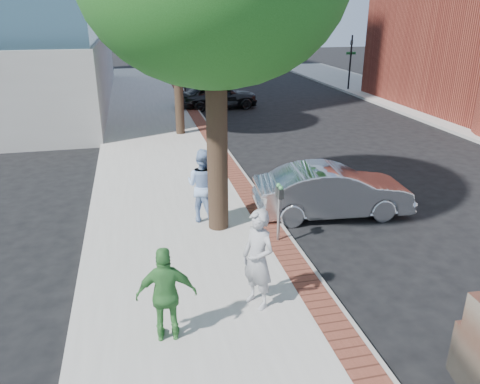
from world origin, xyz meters
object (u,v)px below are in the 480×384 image
object	(u,v)px
person_green	(167,295)
bg_car	(218,95)
person_officer	(203,186)
person_gray	(258,259)
sedan_silver	(333,191)
parking_meter	(279,201)

from	to	relation	value
person_green	bg_car	size ratio (longest dim) A/B	0.38
person_officer	person_green	xyz separation A→B (m)	(-1.35, -4.66, -0.13)
person_green	person_gray	bearing A→B (deg)	-155.42
person_gray	person_officer	distance (m)	4.08
person_green	sedan_silver	world-z (taller)	person_green
parking_meter	person_gray	xyz separation A→B (m)	(-1.19, -2.48, -0.07)
parking_meter	person_gray	distance (m)	2.75
person_officer	bg_car	world-z (taller)	person_officer
person_gray	bg_car	distance (m)	19.88
person_officer	parking_meter	bearing A→B (deg)	175.20
bg_car	sedan_silver	bearing A→B (deg)	178.46
sedan_silver	bg_car	xyz separation A→B (m)	(-0.38, 15.72, 0.06)
person_gray	bg_car	bearing A→B (deg)	141.56
parking_meter	sedan_silver	bearing A→B (deg)	35.61
bg_car	person_green	bearing A→B (deg)	164.28
parking_meter	person_gray	bearing A→B (deg)	-115.65
parking_meter	person_green	xyz separation A→B (m)	(-2.94, -3.08, -0.18)
parking_meter	sedan_silver	distance (m)	2.56
parking_meter	person_officer	xyz separation A→B (m)	(-1.59, 1.58, -0.06)
person_gray	bg_car	size ratio (longest dim) A/B	0.43
person_gray	person_officer	size ratio (longest dim) A/B	0.99
parking_meter	person_green	distance (m)	4.27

